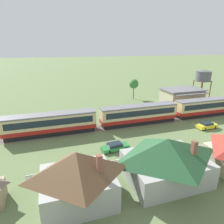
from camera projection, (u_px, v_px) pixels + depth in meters
ground_plane at (152, 121)px, 45.78m from camera, size 600.00×600.00×0.00m
passenger_train at (140, 113)px, 43.46m from camera, size 54.31×3.10×4.20m
railway_track at (137, 124)px, 44.00m from camera, size 126.45×3.60×0.04m
station_building at (182, 96)px, 58.33m from camera, size 11.68×8.83×4.56m
water_tower at (203, 76)px, 60.54m from camera, size 4.74×4.74×9.58m
cottage_brown_roof at (77, 176)px, 21.22m from camera, size 8.26×6.96×5.96m
cottage_dark_green_roof at (166, 159)px, 24.85m from camera, size 10.41×8.13×5.63m
picket_fence_front at (180, 151)px, 31.32m from camera, size 45.14×0.06×1.05m
parked_car_green at (115, 147)px, 32.69m from camera, size 4.78×2.19×1.23m
parked_car_yellow at (207, 125)px, 41.34m from camera, size 4.33×1.89×1.33m
yard_tree_0 at (134, 84)px, 63.43m from camera, size 3.00×3.00×6.40m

